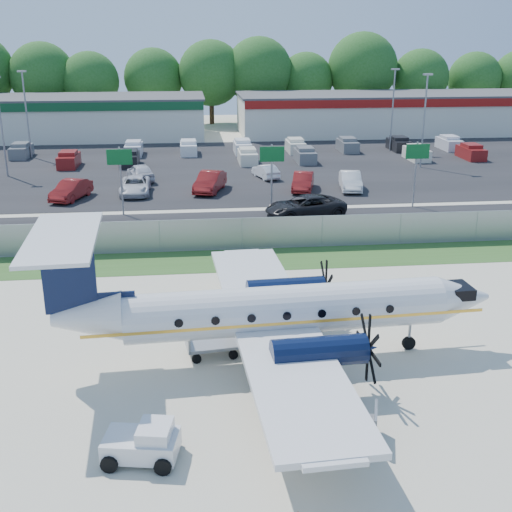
{
  "coord_description": "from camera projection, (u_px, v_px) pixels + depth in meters",
  "views": [
    {
      "loc": [
        -3.18,
        -23.47,
        12.51
      ],
      "look_at": [
        0.0,
        6.0,
        2.3
      ],
      "focal_mm": 45.0,
      "sensor_mm": 36.0,
      "label": 1
    }
  ],
  "objects": [
    {
      "name": "parked_car_b",
      "position": [
        136.0,
        194.0,
        53.41
      ],
      "size": [
        2.44,
        5.2,
        1.44
      ],
      "primitive_type": "imported",
      "rotation": [
        0.0,
        0.0,
        0.01
      ],
      "color": "silver",
      "rests_on": "ground"
    },
    {
      "name": "light_pole_nw",
      "position": [
        1.0,
        120.0,
        58.44
      ],
      "size": [
        0.9,
        0.35,
        9.09
      ],
      "color": "gray",
      "rests_on": "ground"
    },
    {
      "name": "far_parking_rows",
      "position": [
        217.0,
        159.0,
        68.76
      ],
      "size": [
        56.0,
        10.0,
        1.6
      ],
      "primitive_type": null,
      "color": "gray",
      "rests_on": "ground"
    },
    {
      "name": "sign_right",
      "position": [
        417.0,
        160.0,
        48.23
      ],
      "size": [
        1.8,
        0.26,
        5.0
      ],
      "color": "gray",
      "rests_on": "ground"
    },
    {
      "name": "road_car_mid",
      "position": [
        305.0,
        217.0,
        46.54
      ],
      "size": [
        6.26,
        3.87,
        1.62
      ],
      "primitive_type": "imported",
      "rotation": [
        0.0,
        0.0,
        -1.35
      ],
      "color": "black",
      "rests_on": "ground"
    },
    {
      "name": "building_west",
      "position": [
        21.0,
        118.0,
        81.43
      ],
      "size": [
        46.4,
        12.4,
        5.24
      ],
      "color": "silver",
      "rests_on": "ground"
    },
    {
      "name": "pushback_tug",
      "position": [
        145.0,
        443.0,
        19.82
      ],
      "size": [
        2.48,
        1.99,
        1.23
      ],
      "color": "silver",
      "rests_on": "ground"
    },
    {
      "name": "aircraft",
      "position": [
        276.0,
        310.0,
        25.43
      ],
      "size": [
        18.32,
        18.08,
        5.67
      ],
      "color": "silver",
      "rests_on": "ground"
    },
    {
      "name": "sign_mid",
      "position": [
        272.0,
        163.0,
        47.12
      ],
      "size": [
        1.8,
        0.26,
        5.0
      ],
      "color": "gray",
      "rests_on": "ground"
    },
    {
      "name": "ground",
      "position": [
        272.0,
        356.0,
        26.45
      ],
      "size": [
        170.0,
        170.0,
        0.0
      ],
      "primitive_type": "plane",
      "color": "beige",
      "rests_on": "ground"
    },
    {
      "name": "access_road",
      "position": [
        236.0,
        226.0,
        44.31
      ],
      "size": [
        170.0,
        8.0,
        0.02
      ],
      "primitive_type": "cube",
      "color": "black",
      "rests_on": "ground"
    },
    {
      "name": "grass_verge",
      "position": [
        245.0,
        260.0,
        37.73
      ],
      "size": [
        170.0,
        4.0,
        0.02
      ],
      "primitive_type": "cube",
      "color": "#2D561E",
      "rests_on": "ground"
    },
    {
      "name": "cone_starboard_wing",
      "position": [
        272.0,
        260.0,
        36.9
      ],
      "size": [
        0.41,
        0.41,
        0.58
      ],
      "color": "orange",
      "rests_on": "ground"
    },
    {
      "name": "parked_car_f",
      "position": [
        141.0,
        181.0,
        58.35
      ],
      "size": [
        3.07,
        4.95,
        1.57
      ],
      "primitive_type": "imported",
      "rotation": [
        0.0,
        0.0,
        3.43
      ],
      "color": "silver",
      "rests_on": "ground"
    },
    {
      "name": "tree_line",
      "position": [
        207.0,
        124.0,
        96.02
      ],
      "size": [
        112.0,
        6.0,
        14.0
      ],
      "primitive_type": null,
      "color": "#1E5318",
      "rests_on": "ground"
    },
    {
      "name": "cone_nose",
      "position": [
        365.0,
        309.0,
        30.4
      ],
      "size": [
        0.35,
        0.35,
        0.49
      ],
      "color": "orange",
      "rests_on": "ground"
    },
    {
      "name": "sign_left",
      "position": [
        120.0,
        166.0,
        46.0
      ],
      "size": [
        1.8,
        0.26,
        5.0
      ],
      "color": "gray",
      "rests_on": "ground"
    },
    {
      "name": "light_pole_se",
      "position": [
        393.0,
        104.0,
        71.9
      ],
      "size": [
        0.9,
        0.35,
        9.09
      ],
      "color": "gray",
      "rests_on": "ground"
    },
    {
      "name": "parked_car_e",
      "position": [
        350.0,
        190.0,
        54.88
      ],
      "size": [
        2.3,
        4.88,
        1.55
      ],
      "primitive_type": "imported",
      "rotation": [
        0.0,
        0.0,
        -0.15
      ],
      "color": "silver",
      "rests_on": "ground"
    },
    {
      "name": "parking_lot",
      "position": [
        220.0,
        168.0,
        64.05
      ],
      "size": [
        170.0,
        32.0,
        0.02
      ],
      "primitive_type": "cube",
      "color": "black",
      "rests_on": "ground"
    },
    {
      "name": "baggage_cart_far",
      "position": [
        343.0,
        423.0,
        20.94
      ],
      "size": [
        2.49,
        1.91,
        1.16
      ],
      "color": "gray",
      "rests_on": "ground"
    },
    {
      "name": "parked_car_g",
      "position": [
        266.0,
        178.0,
        59.4
      ],
      "size": [
        2.32,
        4.1,
        1.28
      ],
      "primitive_type": "imported",
      "rotation": [
        0.0,
        0.0,
        3.41
      ],
      "color": "silver",
      "rests_on": "ground"
    },
    {
      "name": "parked_car_a",
      "position": [
        72.0,
        199.0,
        51.67
      ],
      "size": [
        3.03,
        5.0,
        1.56
      ],
      "primitive_type": "imported",
      "rotation": [
        0.0,
        0.0,
        -0.32
      ],
      "color": "maroon",
      "rests_on": "ground"
    },
    {
      "name": "building_east",
      "position": [
        403.0,
        113.0,
        86.5
      ],
      "size": [
        44.4,
        12.4,
        5.24
      ],
      "color": "silver",
      "rests_on": "ground"
    },
    {
      "name": "baggage_cart_near",
      "position": [
        212.0,
        343.0,
        26.38
      ],
      "size": [
        2.3,
        1.56,
        1.13
      ],
      "color": "gray",
      "rests_on": "ground"
    },
    {
      "name": "perimeter_fence",
      "position": [
        242.0,
        234.0,
        39.29
      ],
      "size": [
        120.0,
        0.06,
        1.99
      ],
      "color": "gray",
      "rests_on": "ground"
    },
    {
      "name": "light_pole_sw",
      "position": [
        26.0,
        108.0,
        67.84
      ],
      "size": [
        0.9,
        0.35,
        9.09
      ],
      "color": "gray",
      "rests_on": "ground"
    },
    {
      "name": "parked_car_c",
      "position": [
        210.0,
        191.0,
        54.3
      ],
      "size": [
        3.16,
        5.38,
        1.67
      ],
      "primitive_type": "imported",
      "rotation": [
        0.0,
        0.0,
        -0.29
      ],
      "color": "maroon",
      "rests_on": "ground"
    },
    {
      "name": "parked_car_d",
      "position": [
        303.0,
        190.0,
        54.69
      ],
      "size": [
        2.7,
        4.87,
        1.52
      ],
      "primitive_type": "imported",
      "rotation": [
        0.0,
        0.0,
        -0.25
      ],
      "color": "maroon",
      "rests_on": "ground"
    },
    {
      "name": "light_pole_ne",
      "position": [
        425.0,
        114.0,
        62.5
      ],
      "size": [
        0.9,
        0.35,
        9.09
      ],
      "color": "gray",
      "rests_on": "ground"
    }
  ]
}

